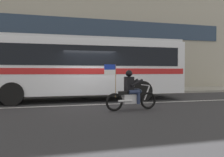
% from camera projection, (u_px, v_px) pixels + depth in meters
% --- Properties ---
extents(ground_plane, '(60.00, 60.00, 0.00)m').
position_uv_depth(ground_plane, '(90.00, 103.00, 10.28)').
color(ground_plane, '#2B2B2D').
extents(sidewalk_curb, '(28.00, 3.80, 0.15)m').
position_uv_depth(sidewalk_curb, '(80.00, 92.00, 15.23)').
color(sidewalk_curb, gray).
rests_on(sidewalk_curb, ground_plane).
extents(lane_center_stripe, '(26.60, 0.14, 0.01)m').
position_uv_depth(lane_center_stripe, '(92.00, 105.00, 9.70)').
color(lane_center_stripe, silver).
rests_on(lane_center_stripe, ground_plane).
extents(office_building_facade, '(28.00, 0.89, 14.52)m').
position_uv_depth(office_building_facade, '(77.00, 1.00, 17.24)').
color(office_building_facade, gray).
rests_on(office_building_facade, ground_plane).
extents(transit_bus, '(10.54, 2.69, 3.22)m').
position_uv_depth(transit_bus, '(83.00, 65.00, 11.33)').
color(transit_bus, silver).
rests_on(transit_bus, ground_plane).
extents(motorcycle_with_rider, '(2.19, 0.65, 1.78)m').
position_uv_depth(motorcycle_with_rider, '(131.00, 93.00, 8.33)').
color(motorcycle_with_rider, black).
rests_on(motorcycle_with_rider, ground_plane).
extents(fire_hydrant, '(0.22, 0.30, 0.75)m').
position_uv_depth(fire_hydrant, '(80.00, 87.00, 14.09)').
color(fire_hydrant, '#4C8C3F').
rests_on(fire_hydrant, sidewalk_curb).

